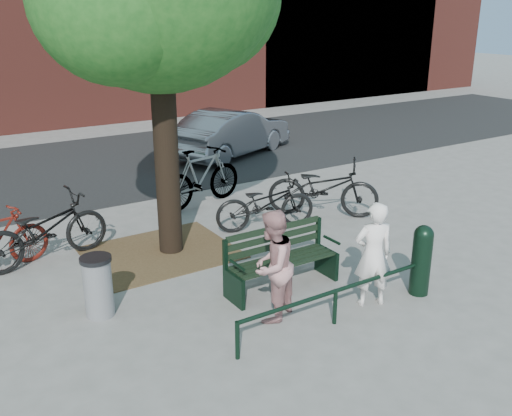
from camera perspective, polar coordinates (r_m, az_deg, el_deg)
ground at (r=8.63m, az=2.64°, el=-8.02°), size 90.00×90.00×0.00m
dirt_pit at (r=9.94m, az=-9.50°, el=-4.41°), size 2.40×2.00×0.02m
road at (r=15.90m, az=-15.35°, el=4.16°), size 40.00×7.00×0.01m
park_bench at (r=8.48m, az=2.38°, el=-4.94°), size 1.74×0.54×0.97m
guard_railing at (r=7.61m, az=7.97°, el=-8.73°), size 3.06×0.06×0.51m
person_left at (r=8.04m, az=11.64°, el=-4.58°), size 0.65×0.54×1.51m
person_right at (r=7.52m, az=1.60°, el=-5.83°), size 0.93×0.87×1.53m
bollard at (r=8.58m, az=16.23°, el=-4.78°), size 0.28×0.28×1.06m
litter_bin at (r=8.01m, az=-15.51°, el=-7.53°), size 0.42×0.42×0.86m
bicycle_a at (r=9.89m, az=-20.44°, el=-2.04°), size 2.25×1.09×1.13m
bicycle_c at (r=10.71m, az=0.93°, el=0.46°), size 2.03×1.15×1.01m
bicycle_d at (r=12.08m, az=-5.48°, el=3.13°), size 2.14×0.99×1.24m
bicycle_e at (r=11.48m, az=6.74°, el=2.01°), size 2.16×2.04×1.16m
parked_car at (r=16.30m, az=-2.47°, el=7.57°), size 4.27×2.86×1.33m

